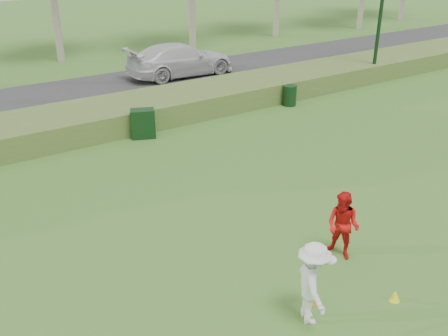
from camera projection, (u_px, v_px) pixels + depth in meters
ground at (329, 289)px, 10.55m from camera, size 120.00×120.00×0.00m
reed_strip at (109, 116)px, 19.40m from camera, size 80.00×3.00×0.90m
park_road at (69, 96)px, 23.34m from camera, size 80.00×6.00×0.06m
player_white at (312, 283)px, 9.36m from camera, size 1.06×1.28×1.72m
player_red at (343, 226)px, 11.32m from camera, size 0.83×0.95×1.64m
cone_orange at (314, 299)px, 10.12m from camera, size 0.17×0.17×0.19m
cone_yellow at (395, 296)px, 10.18m from camera, size 0.22×0.22×0.24m
utility_cabinet at (143, 124)px, 18.38m from camera, size 1.00×0.83×1.08m
trash_bin at (290, 95)px, 21.98m from camera, size 0.68×0.68×0.90m
car_right at (181, 60)px, 26.40m from camera, size 5.84×2.42×1.69m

